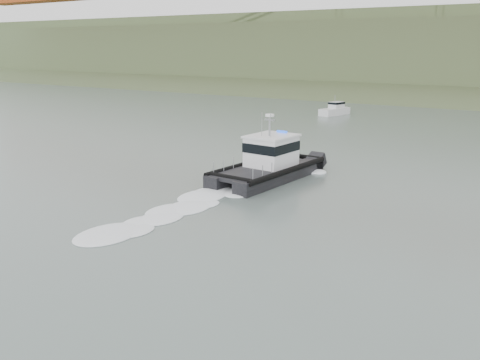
# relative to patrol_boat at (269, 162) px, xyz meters

# --- Properties ---
(ground) EXTENTS (400.00, 400.00, 0.00)m
(ground) POSITION_rel_patrol_boat_xyz_m (5.10, -15.74, -1.27)
(ground) COLOR #53635C
(ground) RESTS_ON ground
(patrol_boat) EXTENTS (4.45, 10.67, 5.08)m
(patrol_boat) POSITION_rel_patrol_boat_xyz_m (0.00, 0.00, 0.00)
(patrol_boat) COLOR black
(patrol_boat) RESTS_ON ground
(motorboat) EXTENTS (2.87, 5.63, 2.95)m
(motorboat) POSITION_rel_patrol_boat_xyz_m (-11.66, 38.67, -0.53)
(motorboat) COLOR silver
(motorboat) RESTS_ON ground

